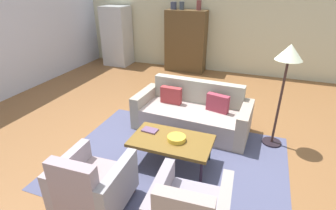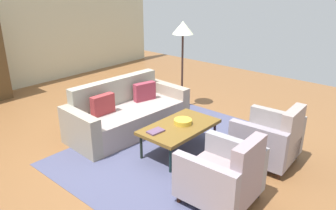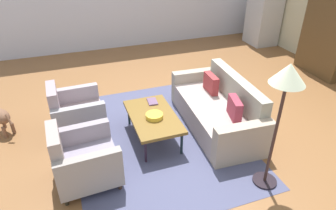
# 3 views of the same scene
# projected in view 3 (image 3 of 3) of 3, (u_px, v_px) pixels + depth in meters

# --- Properties ---
(ground_plane) EXTENTS (10.34, 10.34, 0.00)m
(ground_plane) POSITION_uv_depth(u_px,v_px,m) (190.00, 121.00, 5.27)
(ground_plane) COLOR brown
(area_rug) EXTENTS (3.40, 2.60, 0.01)m
(area_rug) POSITION_uv_depth(u_px,v_px,m) (156.00, 137.00, 4.86)
(area_rug) COLOR #4A4D6B
(area_rug) RESTS_ON ground
(couch) EXTENTS (2.14, 1.01, 0.86)m
(couch) POSITION_uv_depth(u_px,v_px,m) (220.00, 110.00, 5.04)
(couch) COLOR gray
(couch) RESTS_ON ground
(coffee_table) EXTENTS (1.20, 0.70, 0.43)m
(coffee_table) POSITION_uv_depth(u_px,v_px,m) (153.00, 117.00, 4.65)
(coffee_table) COLOR black
(coffee_table) RESTS_ON ground
(armchair_left) EXTENTS (0.83, 0.83, 0.88)m
(armchair_left) POSITION_uv_depth(u_px,v_px,m) (74.00, 114.00, 4.82)
(armchair_left) COLOR #351A10
(armchair_left) RESTS_ON ground
(armchair_right) EXTENTS (0.84, 0.84, 0.88)m
(armchair_right) POSITION_uv_depth(u_px,v_px,m) (81.00, 161.00, 3.85)
(armchair_right) COLOR #372A18
(armchair_right) RESTS_ON ground
(fruit_bowl) EXTENTS (0.27, 0.27, 0.07)m
(fruit_bowl) POSITION_uv_depth(u_px,v_px,m) (154.00, 116.00, 4.55)
(fruit_bowl) COLOR gold
(fruit_bowl) RESTS_ON coffee_table
(book_stack) EXTENTS (0.25, 0.17, 0.02)m
(book_stack) POSITION_uv_depth(u_px,v_px,m) (152.00, 101.00, 4.98)
(book_stack) COLOR #624663
(book_stack) RESTS_ON coffee_table
(cabinet) EXTENTS (1.20, 0.51, 1.80)m
(cabinet) POSITION_uv_depth(u_px,v_px,m) (329.00, 35.00, 6.62)
(cabinet) COLOR #523B20
(cabinet) RESTS_ON ground
(refrigerator) EXTENTS (0.80, 0.73, 1.85)m
(refrigerator) POSITION_uv_depth(u_px,v_px,m) (264.00, 12.00, 8.44)
(refrigerator) COLOR #B7BABF
(refrigerator) RESTS_ON ground
(floor_lamp) EXTENTS (0.40, 0.40, 1.72)m
(floor_lamp) POSITION_uv_depth(u_px,v_px,m) (286.00, 87.00, 3.26)
(floor_lamp) COLOR black
(floor_lamp) RESTS_ON ground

